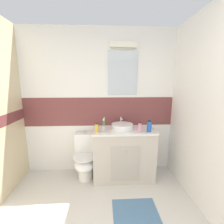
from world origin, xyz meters
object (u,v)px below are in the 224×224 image
sink_basin (122,126)px  toothbrush_cup (104,128)px  mouthwash_bottle (149,126)px  deodorant_spray_can (97,128)px  soap_dispenser (140,128)px  toilet (85,158)px

sink_basin → toothbrush_cup: (-0.31, -0.14, 0.01)m
mouthwash_bottle → deodorant_spray_can: bearing=179.1°
soap_dispenser → deodorant_spray_can: (-0.67, 0.02, 0.00)m
sink_basin → toothbrush_cup: size_ratio=1.70×
sink_basin → deodorant_spray_can: bearing=-159.2°
toothbrush_cup → toilet: bearing=158.0°
toilet → deodorant_spray_can: deodorant_spray_can is taller
toilet → deodorant_spray_can: size_ratio=5.07×
mouthwash_bottle → toilet: bearing=171.2°
toilet → deodorant_spray_can: bearing=-34.8°
sink_basin → mouthwash_bottle: (0.40, -0.17, 0.04)m
sink_basin → toilet: sink_basin is taller
deodorant_spray_can → soap_dispenser: bearing=-1.4°
sink_basin → toothbrush_cup: 0.34m
toothbrush_cup → mouthwash_bottle: bearing=-2.5°
sink_basin → soap_dispenser: 0.31m
sink_basin → toothbrush_cup: bearing=-155.6°
toilet → toothbrush_cup: toothbrush_cup is taller
sink_basin → deodorant_spray_can: sink_basin is taller
sink_basin → soap_dispenser: bearing=-34.5°
toilet → soap_dispenser: 1.05m
sink_basin → soap_dispenser: soap_dispenser is taller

